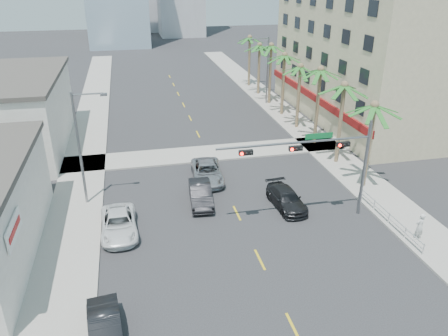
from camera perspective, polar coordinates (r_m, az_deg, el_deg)
name	(u,v)px	position (r m, az deg, el deg)	size (l,w,h in m)	color
ground	(281,302)	(25.62, 7.41, -16.96)	(260.00, 260.00, 0.00)	#262628
sidewalk_right	(327,151)	(45.68, 13.32, 2.19)	(4.00, 120.00, 0.15)	gray
sidewalk_left	(82,173)	(41.71, -18.03, -0.57)	(4.00, 120.00, 0.15)	gray
sidewalk_cross	(208,153)	(43.88, -2.13, 1.92)	(80.00, 4.00, 0.15)	gray
building_right	(375,56)	(56.88, 19.10, 13.67)	(15.25, 28.00, 15.00)	tan
building_left_far	(6,115)	(49.32, -26.63, 6.22)	(11.00, 18.00, 7.20)	beige
traffic_signal_mast	(325,156)	(31.25, 13.09, 1.59)	(11.12, 0.54, 7.20)	slate
palm_tree_0	(375,106)	(36.65, 19.07, 7.62)	(4.80, 4.80, 7.80)	brown
palm_tree_1	(344,86)	(40.92, 15.46, 10.24)	(4.80, 4.80, 8.16)	brown
palm_tree_2	(321,70)	(45.39, 12.50, 12.33)	(4.80, 4.80, 8.52)	brown
palm_tree_3	(301,67)	(50.20, 9.96, 12.84)	(4.80, 4.80, 7.80)	brown
palm_tree_4	(285,56)	(54.89, 7.93, 14.32)	(4.80, 4.80, 8.16)	brown
palm_tree_5	(271,46)	(59.67, 6.19, 15.54)	(4.80, 4.80, 8.52)	brown
palm_tree_6	(260,46)	(64.67, 4.67, 15.66)	(4.80, 4.80, 7.80)	brown
palm_tree_7	(250,38)	(69.56, 3.39, 16.60)	(4.80, 4.80, 8.16)	brown
streetlight_left	(82,144)	(34.21, -18.11, 3.00)	(2.55, 0.25, 9.00)	slate
streetlight_right	(266,67)	(59.96, 5.51, 12.97)	(2.55, 0.25, 9.00)	slate
guardrail	(389,217)	(33.76, 20.77, -5.97)	(0.08, 8.08, 1.00)	silver
car_parked_mid	(105,330)	(23.61, -15.25, -19.69)	(1.57, 4.51, 1.49)	black
car_parked_far	(119,224)	(31.50, -13.57, -7.13)	(2.44, 5.28, 1.47)	white
car_lane_left	(201,194)	(34.47, -3.07, -3.40)	(1.66, 4.77, 1.57)	black
car_lane_center	(207,172)	(38.15, -2.20, -0.52)	(2.57, 5.58, 1.55)	#ACABB0
car_lane_right	(286,199)	(34.25, 8.14, -3.98)	(1.98, 4.86, 1.41)	black
pedestrian	(420,226)	(32.44, 24.19, -6.96)	(0.71, 0.47, 1.96)	silver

